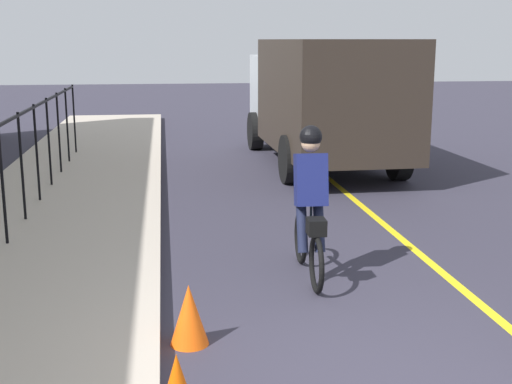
{
  "coord_description": "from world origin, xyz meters",
  "views": [
    {
      "loc": [
        -4.88,
        1.71,
        2.77
      ],
      "look_at": [
        3.0,
        0.64,
        1.0
      ],
      "focal_mm": 48.08,
      "sensor_mm": 36.0,
      "label": 1
    }
  ],
  "objects": [
    {
      "name": "traffic_cone_near",
      "position": [
        1.07,
        1.53,
        0.29
      ],
      "size": [
        0.36,
        0.36,
        0.58
      ],
      "primitive_type": "cone",
      "color": "#FC5A0F",
      "rests_on": "ground"
    },
    {
      "name": "cyclist_lead",
      "position": [
        2.66,
        0.06,
        0.91
      ],
      "size": [
        1.71,
        0.37,
        1.83
      ],
      "rotation": [
        0.0,
        0.0,
        -0.03
      ],
      "color": "black",
      "rests_on": "ground"
    },
    {
      "name": "box_truck_background",
      "position": [
        10.01,
        -1.8,
        1.55
      ],
      "size": [
        6.76,
        2.66,
        2.78
      ],
      "rotation": [
        0.0,
        0.0,
        0.02
      ],
      "color": "#2F261F",
      "rests_on": "ground"
    }
  ]
}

